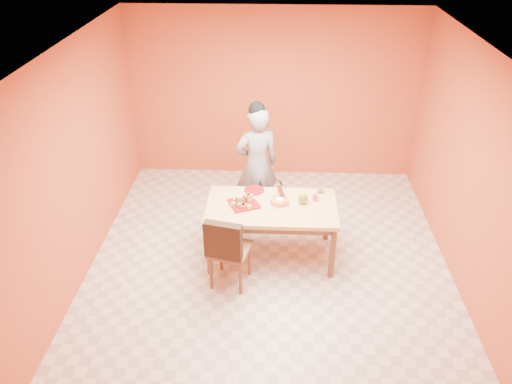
{
  "coord_description": "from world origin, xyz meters",
  "views": [
    {
      "loc": [
        0.06,
        -4.95,
        4.02
      ],
      "look_at": [
        -0.18,
        0.3,
        0.9
      ],
      "focal_mm": 35.0,
      "sensor_mm": 36.0,
      "label": 1
    }
  ],
  "objects_px": {
    "egg_ornament": "(303,198)",
    "dining_table": "(271,212)",
    "dining_chair": "(230,248)",
    "magenta_glass": "(315,197)",
    "pastry_platter": "(244,204)",
    "person": "(257,164)",
    "red_dinner_plate": "(254,190)",
    "sponge_cake": "(280,201)",
    "checker_tin": "(320,191)"
  },
  "relations": [
    {
      "from": "dining_table",
      "to": "red_dinner_plate",
      "type": "relative_size",
      "value": 6.2
    },
    {
      "from": "dining_table",
      "to": "magenta_glass",
      "type": "xyz_separation_m",
      "value": [
        0.54,
        0.15,
        0.14
      ]
    },
    {
      "from": "dining_chair",
      "to": "red_dinner_plate",
      "type": "bearing_deg",
      "value": 87.83
    },
    {
      "from": "sponge_cake",
      "to": "magenta_glass",
      "type": "height_order",
      "value": "magenta_glass"
    },
    {
      "from": "egg_ornament",
      "to": "magenta_glass",
      "type": "relative_size",
      "value": 1.73
    },
    {
      "from": "person",
      "to": "egg_ornament",
      "type": "distance_m",
      "value": 1.08
    },
    {
      "from": "person",
      "to": "checker_tin",
      "type": "relative_size",
      "value": 18.35
    },
    {
      "from": "pastry_platter",
      "to": "red_dinner_plate",
      "type": "xyz_separation_m",
      "value": [
        0.11,
        0.34,
        -0.0
      ]
    },
    {
      "from": "person",
      "to": "red_dinner_plate",
      "type": "bearing_deg",
      "value": 71.83
    },
    {
      "from": "dining_table",
      "to": "egg_ornament",
      "type": "xyz_separation_m",
      "value": [
        0.38,
        0.06,
        0.17
      ]
    },
    {
      "from": "pastry_platter",
      "to": "checker_tin",
      "type": "height_order",
      "value": "checker_tin"
    },
    {
      "from": "person",
      "to": "dining_table",
      "type": "bearing_deg",
      "value": 85.68
    },
    {
      "from": "person",
      "to": "pastry_platter",
      "type": "bearing_deg",
      "value": 65.23
    },
    {
      "from": "sponge_cake",
      "to": "magenta_glass",
      "type": "bearing_deg",
      "value": 13.81
    },
    {
      "from": "magenta_glass",
      "to": "person",
      "type": "bearing_deg",
      "value": 133.58
    },
    {
      "from": "red_dinner_plate",
      "to": "sponge_cake",
      "type": "xyz_separation_m",
      "value": [
        0.33,
        -0.31,
        0.03
      ]
    },
    {
      "from": "pastry_platter",
      "to": "sponge_cake",
      "type": "xyz_separation_m",
      "value": [
        0.44,
        0.03,
        0.03
      ]
    },
    {
      "from": "pastry_platter",
      "to": "checker_tin",
      "type": "bearing_deg",
      "value": 19.35
    },
    {
      "from": "checker_tin",
      "to": "dining_table",
      "type": "bearing_deg",
      "value": -150.44
    },
    {
      "from": "dining_table",
      "to": "sponge_cake",
      "type": "height_order",
      "value": "sponge_cake"
    },
    {
      "from": "pastry_platter",
      "to": "red_dinner_plate",
      "type": "distance_m",
      "value": 0.35
    },
    {
      "from": "sponge_cake",
      "to": "magenta_glass",
      "type": "xyz_separation_m",
      "value": [
        0.44,
        0.11,
        0.01
      ]
    },
    {
      "from": "dining_table",
      "to": "sponge_cake",
      "type": "distance_m",
      "value": 0.17
    },
    {
      "from": "checker_tin",
      "to": "red_dinner_plate",
      "type": "bearing_deg",
      "value": 180.0
    },
    {
      "from": "egg_ornament",
      "to": "checker_tin",
      "type": "bearing_deg",
      "value": 66.64
    },
    {
      "from": "sponge_cake",
      "to": "dining_chair",
      "type": "bearing_deg",
      "value": -133.78
    },
    {
      "from": "pastry_platter",
      "to": "magenta_glass",
      "type": "height_order",
      "value": "magenta_glass"
    },
    {
      "from": "pastry_platter",
      "to": "person",
      "type": "bearing_deg",
      "value": 82.73
    },
    {
      "from": "pastry_platter",
      "to": "egg_ornament",
      "type": "height_order",
      "value": "egg_ornament"
    },
    {
      "from": "dining_chair",
      "to": "checker_tin",
      "type": "relative_size",
      "value": 10.83
    },
    {
      "from": "dining_chair",
      "to": "egg_ornament",
      "type": "relative_size",
      "value": 6.35
    },
    {
      "from": "person",
      "to": "magenta_glass",
      "type": "xyz_separation_m",
      "value": [
        0.76,
        -0.8,
        -0.03
      ]
    },
    {
      "from": "dining_chair",
      "to": "person",
      "type": "xyz_separation_m",
      "value": [
        0.25,
        1.5,
        0.32
      ]
    },
    {
      "from": "dining_table",
      "to": "pastry_platter",
      "type": "distance_m",
      "value": 0.36
    },
    {
      "from": "red_dinner_plate",
      "to": "checker_tin",
      "type": "height_order",
      "value": "checker_tin"
    },
    {
      "from": "checker_tin",
      "to": "egg_ornament",
      "type": "bearing_deg",
      "value": -128.65
    },
    {
      "from": "checker_tin",
      "to": "pastry_platter",
      "type": "bearing_deg",
      "value": -160.65
    },
    {
      "from": "red_dinner_plate",
      "to": "egg_ornament",
      "type": "bearing_deg",
      "value": -25.55
    },
    {
      "from": "red_dinner_plate",
      "to": "magenta_glass",
      "type": "distance_m",
      "value": 0.79
    },
    {
      "from": "red_dinner_plate",
      "to": "dining_chair",
      "type": "bearing_deg",
      "value": -104.99
    },
    {
      "from": "person",
      "to": "checker_tin",
      "type": "distance_m",
      "value": 1.03
    },
    {
      "from": "egg_ornament",
      "to": "dining_table",
      "type": "bearing_deg",
      "value": -156.2
    },
    {
      "from": "pastry_platter",
      "to": "dining_chair",
      "type": "bearing_deg",
      "value": -102.9
    },
    {
      "from": "pastry_platter",
      "to": "checker_tin",
      "type": "distance_m",
      "value": 1.02
    },
    {
      "from": "dining_chair",
      "to": "sponge_cake",
      "type": "xyz_separation_m",
      "value": [
        0.57,
        0.6,
        0.29
      ]
    },
    {
      "from": "red_dinner_plate",
      "to": "egg_ornament",
      "type": "distance_m",
      "value": 0.68
    },
    {
      "from": "person",
      "to": "magenta_glass",
      "type": "bearing_deg",
      "value": 116.08
    },
    {
      "from": "dining_chair",
      "to": "magenta_glass",
      "type": "height_order",
      "value": "dining_chair"
    },
    {
      "from": "dining_table",
      "to": "person",
      "type": "xyz_separation_m",
      "value": [
        -0.22,
        0.95,
        0.16
      ]
    },
    {
      "from": "checker_tin",
      "to": "sponge_cake",
      "type": "bearing_deg",
      "value": -149.17
    }
  ]
}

